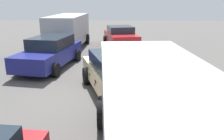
{
  "coord_description": "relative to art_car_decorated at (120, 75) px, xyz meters",
  "views": [
    {
      "loc": [
        -7.45,
        0.06,
        3.16
      ],
      "look_at": [
        0.0,
        0.3,
        0.9
      ],
      "focal_mm": 37.2,
      "sensor_mm": 36.0,
      "label": 1
    }
  ],
  "objects": [
    {
      "name": "parked_sedan_behind_left",
      "position": [
        8.54,
        -0.04,
        -0.0
      ],
      "size": [
        4.18,
        2.62,
        1.42
      ],
      "rotation": [
        0.0,
        0.0,
        3.35
      ],
      "color": "red",
      "rests_on": "ground"
    },
    {
      "name": "parked_van_near_left",
      "position": [
        8.18,
        3.49,
        0.5
      ],
      "size": [
        5.27,
        2.35,
        2.18
      ],
      "rotation": [
        0.0,
        0.0,
        -0.03
      ],
      "color": "#9EA3A8",
      "rests_on": "ground"
    },
    {
      "name": "parked_sedan_behind_right",
      "position": [
        3.39,
        3.38,
        0.02
      ],
      "size": [
        4.7,
        2.5,
        1.47
      ],
      "rotation": [
        0.0,
        0.0,
        2.98
      ],
      "color": "navy",
      "rests_on": "ground"
    },
    {
      "name": "parked_van_far_left",
      "position": [
        -3.7,
        -0.65,
        0.44
      ],
      "size": [
        5.48,
        2.55,
        2.05
      ],
      "rotation": [
        0.0,
        0.0,
        0.08
      ],
      "color": "#9EA3A8",
      "rests_on": "ground"
    },
    {
      "name": "art_car_decorated",
      "position": [
        0.0,
        0.0,
        0.0
      ],
      "size": [
        4.97,
        3.17,
        1.66
      ],
      "rotation": [
        0.0,
        0.0,
        3.45
      ],
      "color": "beige",
      "rests_on": "ground"
    },
    {
      "name": "ground_plane",
      "position": [
        -0.05,
        -0.02,
        -0.72
      ],
      "size": [
        60.0,
        60.0,
        0.0
      ],
      "primitive_type": "plane",
      "color": "#514F4C"
    }
  ]
}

